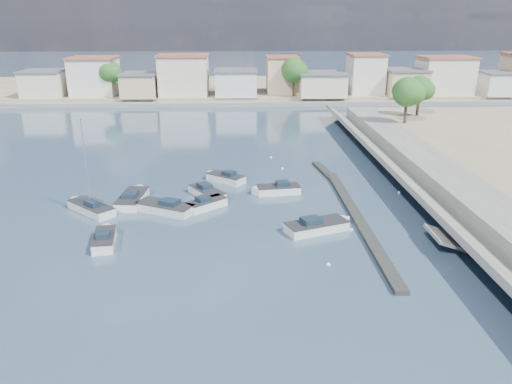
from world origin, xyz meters
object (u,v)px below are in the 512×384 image
motorboat_c (163,208)px  sailboat (90,207)px  motorboat_d (276,190)px  motorboat_h (319,226)px  motorboat_f (224,178)px  motorboat_e (133,198)px  motorboat_a (105,239)px  motorboat_g (208,194)px  motorboat_b (208,204)px

motorboat_c → sailboat: size_ratio=0.66×
motorboat_d → motorboat_h: size_ratio=0.85×
motorboat_f → motorboat_c: bearing=-122.1°
motorboat_e → sailboat: bearing=-144.6°
motorboat_e → motorboat_d: bearing=7.8°
motorboat_c → motorboat_a: bearing=-118.2°
motorboat_a → motorboat_d: same height
motorboat_e → motorboat_c: bearing=-39.3°
motorboat_a → motorboat_h: bearing=6.3°
sailboat → motorboat_h: bearing=-13.7°
motorboat_g → motorboat_f: bearing=74.2°
motorboat_b → motorboat_d: size_ratio=0.80×
motorboat_e → motorboat_a: bearing=-92.4°
motorboat_a → motorboat_g: (7.74, 10.48, 0.00)m
motorboat_c → motorboat_d: 11.89m
motorboat_d → motorboat_g: 6.96m
motorboat_a → motorboat_e: same height
motorboat_d → motorboat_f: (-5.42, 4.21, 0.00)m
sailboat → motorboat_a: bearing=-65.9°
motorboat_d → motorboat_g: bearing=-171.9°
motorboat_f → sailboat: (-12.34, -8.66, 0.04)m
motorboat_c → motorboat_e: 4.22m
motorboat_e → motorboat_f: 10.74m
motorboat_b → motorboat_h: bearing=-30.4°
motorboat_a → motorboat_g: same height
motorboat_d → sailboat: bearing=-165.9°
motorboat_b → motorboat_d: (6.74, 3.82, -0.00)m
motorboat_c → motorboat_f: (5.54, 8.82, -0.00)m
motorboat_a → motorboat_g: size_ratio=0.93×
motorboat_a → motorboat_b: size_ratio=1.15×
motorboat_b → motorboat_d: 7.75m
motorboat_g → sailboat: (-10.88, -3.47, 0.04)m
motorboat_c → motorboat_f: bearing=57.9°
motorboat_a → motorboat_f: (9.21, 15.68, -0.00)m
motorboat_f → motorboat_g: (-1.47, -5.19, 0.00)m
motorboat_g → sailboat: sailboat is taller
motorboat_g → motorboat_b: bearing=-87.1°
motorboat_h → sailboat: size_ratio=0.66×
motorboat_h → motorboat_e: bearing=156.2°
motorboat_b → motorboat_g: (-0.15, 2.83, 0.00)m
motorboat_f → motorboat_g: bearing=-105.8°
motorboat_b → motorboat_f: size_ratio=0.90×
motorboat_g → motorboat_h: size_ratio=0.84×
motorboat_e → motorboat_h: same height
motorboat_b → motorboat_d: bearing=29.5°
motorboat_b → motorboat_h: size_ratio=0.68×
motorboat_c → motorboat_e: bearing=140.7°
sailboat → motorboat_g: bearing=17.7°
motorboat_g → motorboat_a: bearing=-126.4°
motorboat_b → sailboat: bearing=-176.7°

